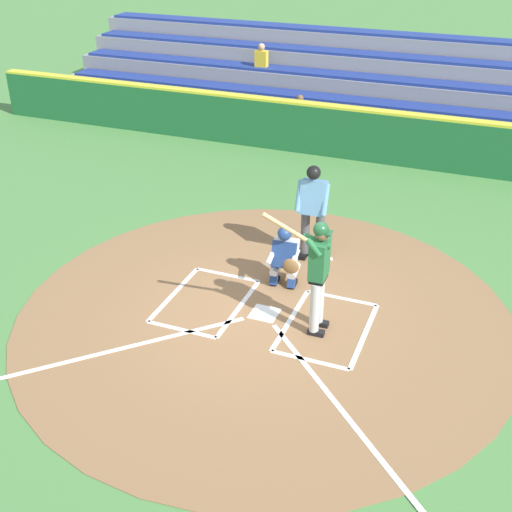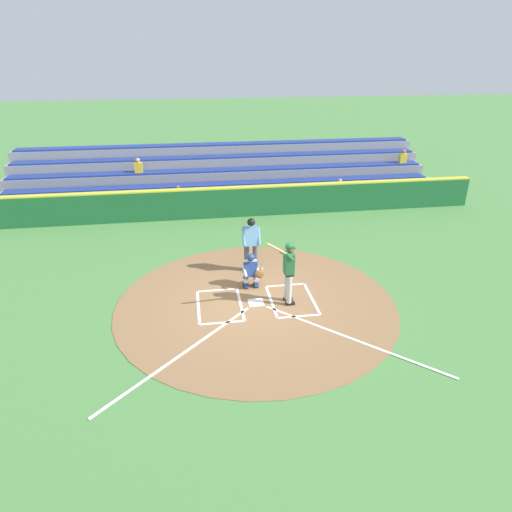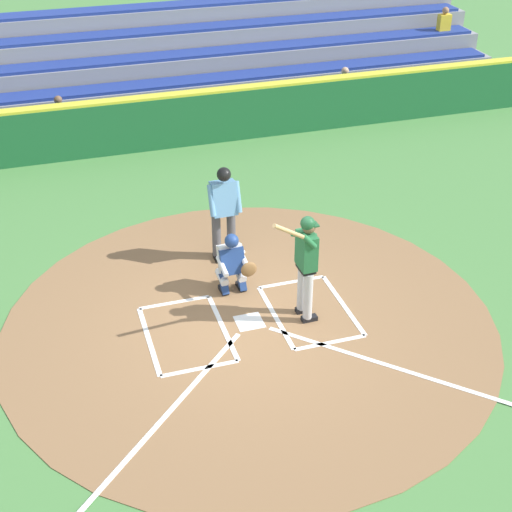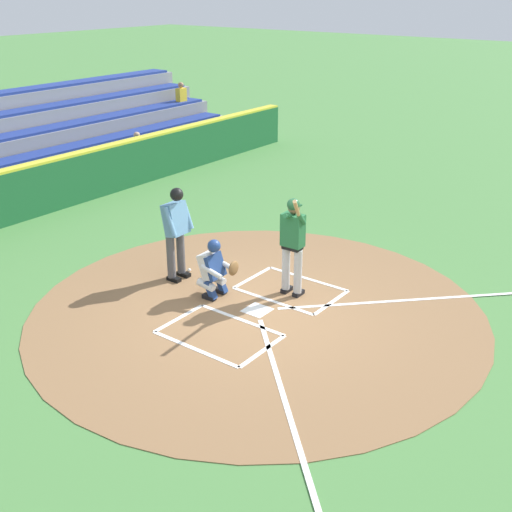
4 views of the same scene
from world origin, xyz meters
TOP-DOWN VIEW (x-y plane):
  - ground_plane at (0.00, 0.00)m, footprint 120.00×120.00m
  - dirt_circle at (0.00, 0.00)m, footprint 8.00×8.00m
  - home_plate_and_chalk at (0.00, 0.88)m, footprint 7.93×4.91m
  - batter at (-0.89, 0.13)m, footprint 0.92×0.73m
  - catcher at (0.00, -0.97)m, footprint 0.61×0.61m
  - plate_umpire at (-0.15, -2.04)m, footprint 0.58×0.41m
  - baseball at (-0.52, -2.10)m, footprint 0.07×0.07m
  - backstop_wall at (0.00, -7.50)m, footprint 22.00×0.36m

SIDE VIEW (x-z plane):
  - ground_plane at x=0.00m, z-range 0.00..0.00m
  - dirt_circle at x=0.00m, z-range 0.00..0.01m
  - home_plate_and_chalk at x=0.00m, z-range 0.01..0.02m
  - baseball at x=-0.52m, z-range 0.00..0.07m
  - catcher at x=0.00m, z-range 0.02..1.15m
  - backstop_wall at x=0.00m, z-range 0.00..1.31m
  - plate_umpire at x=-0.15m, z-range 0.14..2.01m
  - batter at x=-0.89m, z-range 0.04..2.16m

